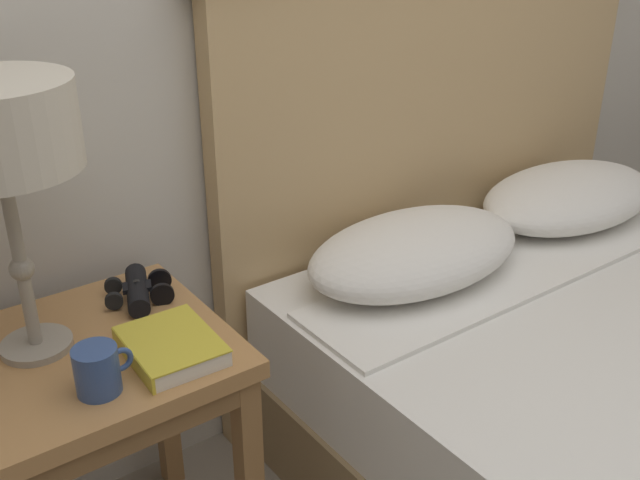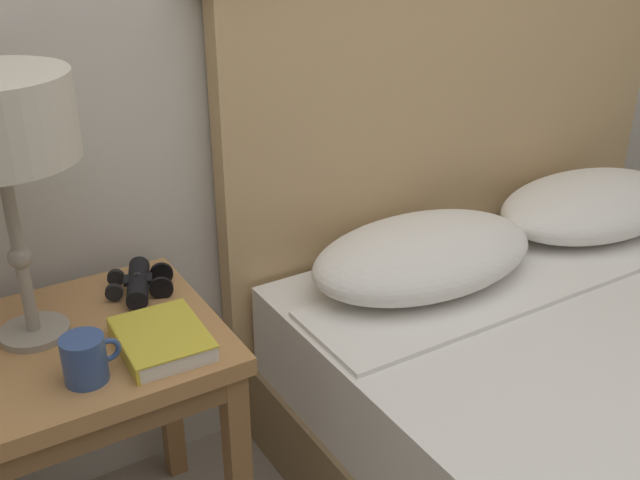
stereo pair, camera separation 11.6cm
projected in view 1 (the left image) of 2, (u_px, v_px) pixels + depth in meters
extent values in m
cube|color=#AD7A47|center=(85.00, 357.00, 1.39)|extent=(0.52, 0.47, 0.04)
cube|color=brown|center=(88.00, 376.00, 1.41)|extent=(0.49, 0.44, 0.05)
cube|color=olive|center=(163.00, 389.00, 1.78)|extent=(0.04, 0.04, 0.55)
cube|color=white|center=(526.00, 260.00, 1.94)|extent=(1.31, 0.28, 0.01)
cube|color=tan|center=(435.00, 180.00, 2.14)|extent=(1.43, 0.06, 1.19)
ellipsoid|color=white|center=(415.00, 251.00, 1.83)|extent=(0.60, 0.36, 0.15)
ellipsoid|color=white|center=(569.00, 196.00, 2.15)|extent=(0.60, 0.36, 0.15)
cylinder|color=gray|center=(37.00, 345.00, 1.38)|extent=(0.13, 0.13, 0.01)
cylinder|color=gray|center=(20.00, 260.00, 1.30)|extent=(0.02, 0.02, 0.34)
sphere|color=gray|center=(22.00, 269.00, 1.31)|extent=(0.04, 0.04, 0.04)
cube|color=silver|center=(172.00, 347.00, 1.36)|extent=(0.16, 0.19, 0.03)
cube|color=gold|center=(171.00, 339.00, 1.35)|extent=(0.16, 0.20, 0.00)
cube|color=gold|center=(133.00, 360.00, 1.32)|extent=(0.01, 0.19, 0.03)
cylinder|color=black|center=(138.00, 298.00, 1.51)|extent=(0.07, 0.10, 0.04)
cylinder|color=black|center=(162.00, 295.00, 1.52)|extent=(0.05, 0.03, 0.05)
cylinder|color=black|center=(114.00, 301.00, 1.49)|extent=(0.04, 0.02, 0.04)
cylinder|color=black|center=(137.00, 283.00, 1.56)|extent=(0.07, 0.10, 0.04)
cylinder|color=black|center=(160.00, 280.00, 1.57)|extent=(0.05, 0.03, 0.05)
cylinder|color=black|center=(113.00, 286.00, 1.55)|extent=(0.04, 0.02, 0.04)
cube|color=black|center=(137.00, 287.00, 1.53)|extent=(0.07, 0.05, 0.01)
cylinder|color=black|center=(137.00, 285.00, 1.53)|extent=(0.02, 0.02, 0.02)
cylinder|color=#334C84|center=(97.00, 370.00, 1.25)|extent=(0.08, 0.08, 0.08)
torus|color=#334C84|center=(120.00, 360.00, 1.27)|extent=(0.05, 0.01, 0.05)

